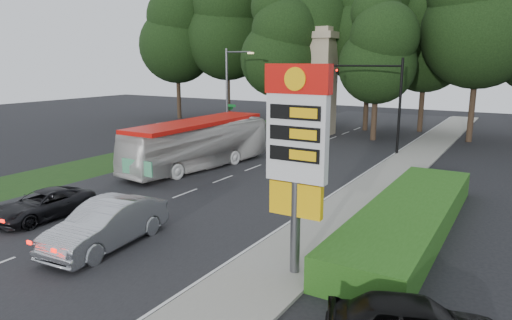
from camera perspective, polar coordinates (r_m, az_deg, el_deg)
The scene contains 21 objects.
ground at distance 19.87m, azimuth -22.93°, elevation -9.16°, with size 120.00×120.00×0.00m, color black.
road_surface at distance 28.18m, azimuth -2.99°, elevation -1.99°, with size 14.00×80.00×0.02m, color black.
sidewalk_right at distance 24.61m, azimuth 13.72°, elevation -4.32°, with size 3.00×80.00×0.12m, color gray.
grass_verge_left at distance 38.50m, azimuth -9.77°, elevation 1.69°, with size 5.00×50.00×0.02m, color #193814.
hedge at distance 20.04m, azimuth 18.57°, elevation -6.81°, with size 3.00×14.00×1.20m, color #245216.
gas_station_pylon at distance 14.24m, azimuth 5.13°, elevation 2.21°, with size 2.10×0.45×6.85m.
traffic_signal_mast at distance 36.01m, azimuth 15.58°, elevation 8.19°, with size 6.10×0.35×7.20m.
streetlight_signs at distance 39.60m, azimuth -3.39°, elevation 8.60°, with size 2.75×0.98×8.00m.
monument at distance 44.20m, azimuth 8.02°, elevation 9.74°, with size 3.00×3.00×10.05m.
tree_far_west at distance 57.53m, azimuth -9.92°, elevation 15.78°, with size 8.96×8.96×17.60m.
tree_west_mid at distance 55.54m, azimuth -3.63°, elevation 17.10°, with size 9.80×9.80×19.25m.
tree_west_near at distance 54.03m, azimuth 3.10°, elevation 15.47°, with size 8.40×8.40×16.50m.
tree_center_left at distance 48.40m, azimuth 6.30°, elevation 18.19°, with size 10.08×10.08×19.80m.
tree_center_right at distance 48.00m, azimuth 14.13°, elevation 16.75°, with size 9.24×9.24×18.15m.
tree_east_near at distance 48.62m, azimuth 20.59°, elevation 14.71°, with size 8.12×8.12×15.95m.
tree_east_mid at distance 44.07m, azimuth 26.40°, elevation 16.77°, with size 9.52×9.52×18.70m.
tree_monument_left at distance 45.03m, azimuth 2.80°, elevation 14.43°, with size 7.28×7.28×14.30m.
tree_monument_right at distance 41.85m, azimuth 14.99°, elevation 13.30°, with size 6.72×6.72×13.20m.
transit_bus at distance 30.22m, azimuth -7.20°, elevation 1.94°, with size 2.65×11.33×3.16m, color silver.
sedan_silver at distance 18.33m, azimuth -18.18°, elevation -7.65°, with size 1.86×5.32×1.75m, color #ABADB3.
suv_charcoal at distance 22.67m, azimuth -25.03°, elevation -5.07°, with size 2.08×4.51×1.25m, color black.
Camera 1 is at (15.29, -10.64, 6.90)m, focal length 32.00 mm.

